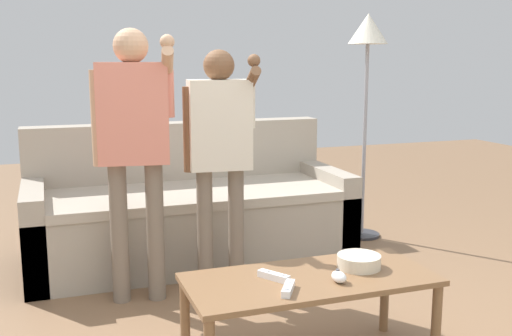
# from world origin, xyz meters

# --- Properties ---
(couch) EXTENTS (2.15, 0.91, 0.91)m
(couch) POSITION_xyz_m (-0.11, 1.56, 0.31)
(couch) COLOR #9E9384
(couch) RESTS_ON ground
(coffee_table) EXTENTS (1.09, 0.49, 0.43)m
(coffee_table) POSITION_xyz_m (0.04, -0.13, 0.37)
(coffee_table) COLOR brown
(coffee_table) RESTS_ON ground
(snack_bowl) EXTENTS (0.20, 0.20, 0.06)m
(snack_bowl) POSITION_xyz_m (0.29, -0.10, 0.46)
(snack_bowl) COLOR beige
(snack_bowl) RESTS_ON coffee_table
(game_remote_nunchuk) EXTENTS (0.06, 0.09, 0.05)m
(game_remote_nunchuk) POSITION_xyz_m (0.12, -0.23, 0.45)
(game_remote_nunchuk) COLOR white
(game_remote_nunchuk) RESTS_ON coffee_table
(floor_lamp) EXTENTS (0.29, 0.29, 1.69)m
(floor_lamp) POSITION_xyz_m (1.27, 1.58, 1.42)
(floor_lamp) COLOR #2D2D33
(floor_lamp) RESTS_ON ground
(player_left) EXTENTS (0.45, 0.36, 1.52)m
(player_left) POSITION_xyz_m (-0.56, 0.89, 0.96)
(player_left) COLOR #756656
(player_left) RESTS_ON ground
(player_center) EXTENTS (0.42, 0.31, 1.41)m
(player_center) POSITION_xyz_m (-0.08, 0.87, 0.89)
(player_center) COLOR #756656
(player_center) RESTS_ON ground
(game_remote_wand_near) EXTENTS (0.11, 0.15, 0.03)m
(game_remote_wand_near) POSITION_xyz_m (-0.13, -0.11, 0.44)
(game_remote_wand_near) COLOR white
(game_remote_wand_near) RESTS_ON coffee_table
(game_remote_wand_far) EXTENTS (0.11, 0.14, 0.03)m
(game_remote_wand_far) POSITION_xyz_m (-0.12, -0.26, 0.44)
(game_remote_wand_far) COLOR white
(game_remote_wand_far) RESTS_ON coffee_table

